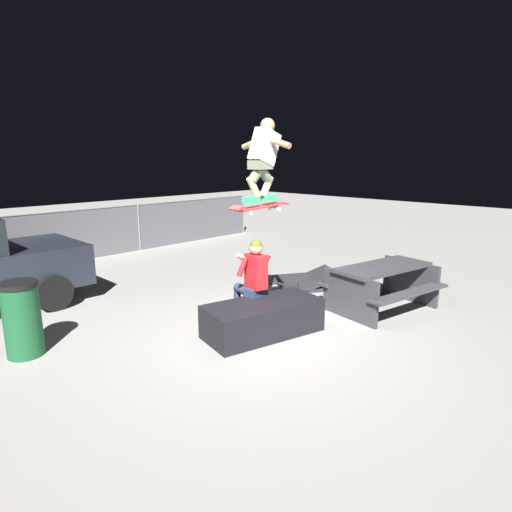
{
  "coord_description": "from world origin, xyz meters",
  "views": [
    {
      "loc": [
        -4.12,
        -3.87,
        2.47
      ],
      "look_at": [
        0.28,
        0.32,
        1.08
      ],
      "focal_mm": 30.0,
      "sensor_mm": 36.0,
      "label": 1
    }
  ],
  "objects_px": {
    "person_sitting_on_ledge": "(252,277)",
    "trash_bin": "(22,319)",
    "skateboard": "(260,207)",
    "picnic_table_back": "(382,280)",
    "kicker_ramp": "(308,283)",
    "ledge_box_main": "(263,318)",
    "skater_airborne": "(263,156)"
  },
  "relations": [
    {
      "from": "person_sitting_on_ledge",
      "to": "trash_bin",
      "type": "distance_m",
      "value": 3.11
    },
    {
      "from": "skateboard",
      "to": "picnic_table_back",
      "type": "xyz_separation_m",
      "value": [
        2.03,
        -0.87,
        -1.31
      ]
    },
    {
      "from": "picnic_table_back",
      "to": "kicker_ramp",
      "type": "bearing_deg",
      "value": 83.5
    },
    {
      "from": "kicker_ramp",
      "to": "ledge_box_main",
      "type": "bearing_deg",
      "value": -158.21
    },
    {
      "from": "trash_bin",
      "to": "picnic_table_back",
      "type": "bearing_deg",
      "value": -27.49
    },
    {
      "from": "skateboard",
      "to": "skater_airborne",
      "type": "relative_size",
      "value": 0.91
    },
    {
      "from": "ledge_box_main",
      "to": "person_sitting_on_ledge",
      "type": "xyz_separation_m",
      "value": [
        0.19,
        0.4,
        0.49
      ]
    },
    {
      "from": "ledge_box_main",
      "to": "skater_airborne",
      "type": "bearing_deg",
      "value": 43.64
    },
    {
      "from": "ledge_box_main",
      "to": "picnic_table_back",
      "type": "bearing_deg",
      "value": -18.49
    },
    {
      "from": "person_sitting_on_ledge",
      "to": "skater_airborne",
      "type": "xyz_separation_m",
      "value": [
        -0.03,
        -0.24,
        1.77
      ]
    },
    {
      "from": "skateboard",
      "to": "skater_airborne",
      "type": "bearing_deg",
      "value": -1.44
    },
    {
      "from": "skateboard",
      "to": "trash_bin",
      "type": "bearing_deg",
      "value": 149.52
    },
    {
      "from": "skater_airborne",
      "to": "kicker_ramp",
      "type": "relative_size",
      "value": 0.8
    },
    {
      "from": "skateboard",
      "to": "picnic_table_back",
      "type": "height_order",
      "value": "skateboard"
    },
    {
      "from": "picnic_table_back",
      "to": "skater_airborne",
      "type": "bearing_deg",
      "value": 156.19
    },
    {
      "from": "person_sitting_on_ledge",
      "to": "kicker_ramp",
      "type": "relative_size",
      "value": 0.94
    },
    {
      "from": "kicker_ramp",
      "to": "trash_bin",
      "type": "relative_size",
      "value": 1.43
    },
    {
      "from": "ledge_box_main",
      "to": "trash_bin",
      "type": "relative_size",
      "value": 1.72
    },
    {
      "from": "kicker_ramp",
      "to": "picnic_table_back",
      "type": "height_order",
      "value": "picnic_table_back"
    },
    {
      "from": "skateboard",
      "to": "ledge_box_main",
      "type": "bearing_deg",
      "value": -124.2
    },
    {
      "from": "person_sitting_on_ledge",
      "to": "skater_airborne",
      "type": "relative_size",
      "value": 1.17
    },
    {
      "from": "ledge_box_main",
      "to": "picnic_table_back",
      "type": "distance_m",
      "value": 2.27
    },
    {
      "from": "skateboard",
      "to": "person_sitting_on_ledge",
      "type": "bearing_deg",
      "value": 70.45
    },
    {
      "from": "ledge_box_main",
      "to": "kicker_ramp",
      "type": "distance_m",
      "value": 2.51
    },
    {
      "from": "ledge_box_main",
      "to": "picnic_table_back",
      "type": "height_order",
      "value": "picnic_table_back"
    },
    {
      "from": "person_sitting_on_ledge",
      "to": "trash_bin",
      "type": "height_order",
      "value": "person_sitting_on_ledge"
    },
    {
      "from": "ledge_box_main",
      "to": "trash_bin",
      "type": "bearing_deg",
      "value": 146.04
    },
    {
      "from": "picnic_table_back",
      "to": "trash_bin",
      "type": "distance_m",
      "value": 5.33
    },
    {
      "from": "ledge_box_main",
      "to": "person_sitting_on_ledge",
      "type": "distance_m",
      "value": 0.66
    },
    {
      "from": "skater_airborne",
      "to": "trash_bin",
      "type": "xyz_separation_m",
      "value": [
        -2.76,
        1.59,
        -2.01
      ]
    },
    {
      "from": "skateboard",
      "to": "picnic_table_back",
      "type": "bearing_deg",
      "value": -23.25
    },
    {
      "from": "trash_bin",
      "to": "ledge_box_main",
      "type": "bearing_deg",
      "value": -33.96
    }
  ]
}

